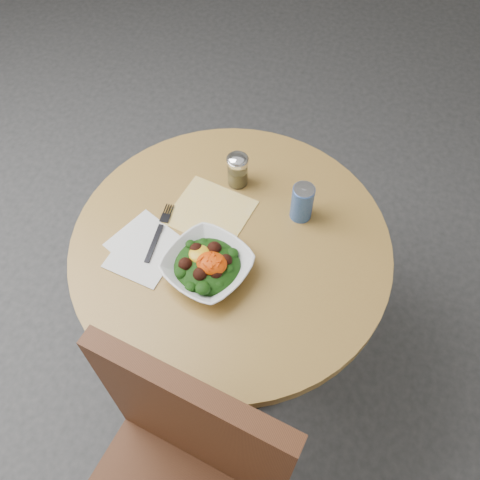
{
  "coord_description": "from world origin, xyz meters",
  "views": [
    {
      "loc": [
        0.25,
        -0.78,
        2.0
      ],
      "look_at": [
        0.03,
        -0.02,
        0.81
      ],
      "focal_mm": 40.0,
      "sensor_mm": 36.0,
      "label": 1
    }
  ],
  "objects": [
    {
      "name": "spice_shaker",
      "position": [
        -0.04,
        0.22,
        0.81
      ],
      "size": [
        0.06,
        0.06,
        0.12
      ],
      "color": "silver",
      "rests_on": "table"
    },
    {
      "name": "salad_bowl",
      "position": [
        -0.03,
        -0.1,
        0.78
      ],
      "size": [
        0.29,
        0.29,
        0.08
      ],
      "color": "silver",
      "rests_on": "table"
    },
    {
      "name": "cloth_napkin",
      "position": [
        -0.09,
        0.09,
        0.75
      ],
      "size": [
        0.25,
        0.24,
        0.0
      ],
      "primitive_type": "cube",
      "rotation": [
        0.0,
        0.0,
        -0.2
      ],
      "color": "orange",
      "rests_on": "table"
    },
    {
      "name": "paper_napkins",
      "position": [
        -0.23,
        -0.08,
        0.75
      ],
      "size": [
        0.22,
        0.24,
        0.0
      ],
      "color": "silver",
      "rests_on": "table"
    },
    {
      "name": "fork",
      "position": [
        -0.2,
        -0.02,
        0.76
      ],
      "size": [
        0.03,
        0.2,
        0.0
      ],
      "color": "black",
      "rests_on": "table"
    },
    {
      "name": "table",
      "position": [
        0.0,
        0.0,
        0.55
      ],
      "size": [
        0.9,
        0.9,
        0.75
      ],
      "color": "black",
      "rests_on": "ground"
    },
    {
      "name": "ground",
      "position": [
        0.0,
        0.0,
        0.0
      ],
      "size": [
        6.0,
        6.0,
        0.0
      ],
      "primitive_type": "plane",
      "color": "#2F2F32",
      "rests_on": "ground"
    },
    {
      "name": "beverage_can",
      "position": [
        0.16,
        0.15,
        0.81
      ],
      "size": [
        0.06,
        0.06,
        0.12
      ],
      "color": "navy",
      "rests_on": "table"
    }
  ]
}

